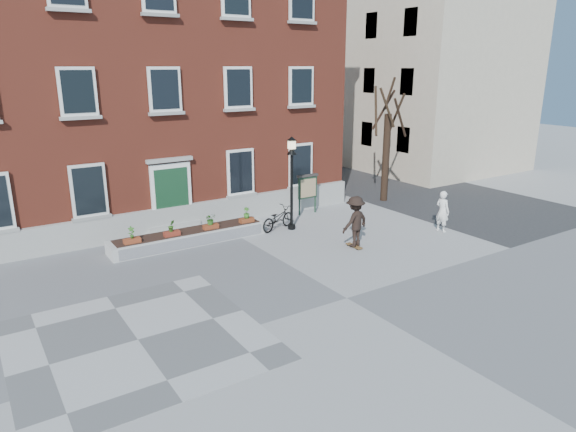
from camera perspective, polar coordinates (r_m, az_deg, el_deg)
ground at (r=15.63m, az=6.56°, el=-9.06°), size 100.00×100.00×0.00m
checker_patch at (r=13.91m, az=-16.34°, el=-13.06°), size 6.00×6.00×0.01m
bicycle at (r=21.64m, az=-1.14°, el=-0.26°), size 1.98×1.17×0.98m
parked_car at (r=35.12m, az=2.53°, el=6.47°), size 2.17×4.17×1.31m
bystander at (r=22.27m, az=16.79°, el=0.51°), size 0.44×0.65×1.73m
brick_building at (r=25.77m, az=-17.61°, el=14.79°), size 18.40×10.85×12.60m
planter_assembly at (r=20.36m, az=-10.82°, el=-2.19°), size 6.20×1.12×1.15m
bare_tree at (r=26.41m, az=10.89°, el=7.60°), size 1.83×1.83×6.16m
side_street at (r=40.87m, az=8.89°, el=16.66°), size 15.20×36.00×14.50m
lamp_post at (r=21.21m, az=0.41°, el=5.10°), size 0.40×0.40×3.93m
notice_board at (r=23.79m, az=2.19°, el=3.19°), size 1.10×0.16×1.87m
skateboarder at (r=19.49m, az=7.47°, el=-0.60°), size 1.36×0.92×2.01m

